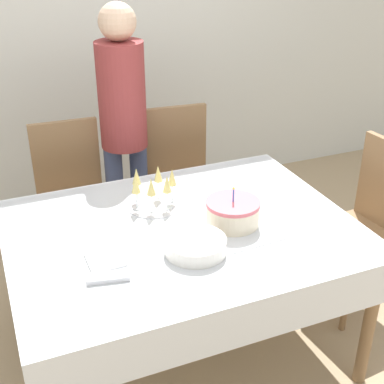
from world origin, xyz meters
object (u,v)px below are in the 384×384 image
object	(u,v)px
dining_chair_right_end	(368,219)
person_standing	(123,116)
dining_chair_far_left	(72,196)
dining_chair_far_right	(181,176)
plate_stack_main	(196,245)
champagne_tray	(154,189)
birthday_cake	(233,212)

from	to	relation	value
dining_chair_right_end	person_standing	world-z (taller)	person_standing
person_standing	dining_chair_far_left	bearing A→B (deg)	-172.43
dining_chair_right_end	person_standing	xyz separation A→B (m)	(-1.10, 0.96, 0.44)
dining_chair_far_left	dining_chair_far_right	bearing A→B (deg)	-0.01
dining_chair_far_right	plate_stack_main	xyz separation A→B (m)	(-0.38, -1.13, 0.24)
champagne_tray	dining_chair_right_end	bearing A→B (deg)	-12.13
dining_chair_far_left	dining_chair_far_right	distance (m)	0.70
dining_chair_far_left	dining_chair_far_right	size ratio (longest dim) A/B	1.00
dining_chair_right_end	plate_stack_main	distance (m)	1.18
dining_chair_far_right	dining_chair_right_end	distance (m)	1.18
dining_chair_far_left	plate_stack_main	distance (m)	1.20
champagne_tray	dining_chair_far_right	bearing A→B (deg)	58.56
champagne_tray	plate_stack_main	world-z (taller)	champagne_tray
birthday_cake	champagne_tray	world-z (taller)	birthday_cake
person_standing	birthday_cake	bearing A→B (deg)	-77.70
plate_stack_main	dining_chair_far_right	bearing A→B (deg)	71.52
dining_chair_far_right	person_standing	distance (m)	0.56
person_standing	champagne_tray	bearing A→B (deg)	-94.61
dining_chair_far_left	plate_stack_main	bearing A→B (deg)	-73.87
dining_chair_far_right	birthday_cake	size ratio (longest dim) A/B	3.85
birthday_cake	champagne_tray	distance (m)	0.42
birthday_cake	champagne_tray	size ratio (longest dim) A/B	0.90
birthday_cake	plate_stack_main	distance (m)	0.30
dining_chair_far_right	champagne_tray	xyz separation A→B (m)	(-0.41, -0.66, 0.30)
dining_chair_far_right	birthday_cake	distance (m)	1.02
dining_chair_far_right	plate_stack_main	size ratio (longest dim) A/B	3.64
dining_chair_far_left	person_standing	world-z (taller)	person_standing
dining_chair_far_left	dining_chair_right_end	bearing A→B (deg)	-32.03
dining_chair_right_end	champagne_tray	world-z (taller)	dining_chair_right_end
plate_stack_main	champagne_tray	bearing A→B (deg)	93.46
dining_chair_far_right	dining_chair_right_end	size ratio (longest dim) A/B	1.00
dining_chair_far_left	birthday_cake	world-z (taller)	dining_chair_far_left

